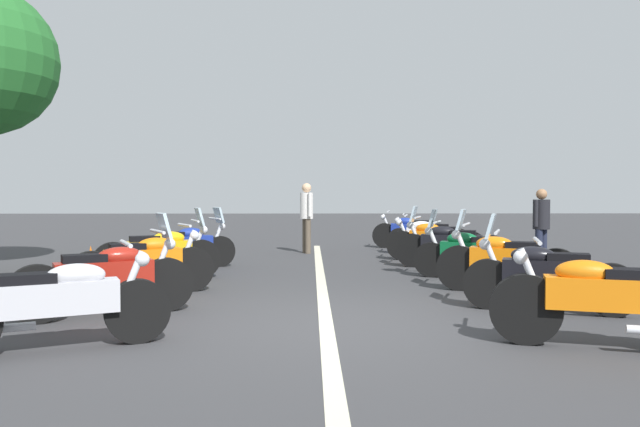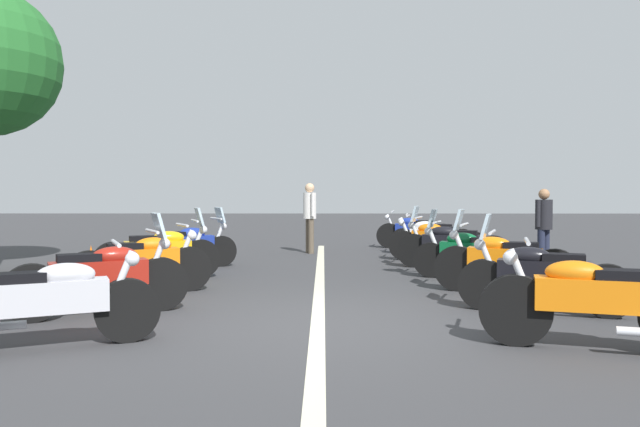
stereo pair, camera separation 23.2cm
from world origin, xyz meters
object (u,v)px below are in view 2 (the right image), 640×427
motorcycle_left_row_4 (185,245)px  motorcycle_left_row_3 (160,252)px  motorcycle_right_row_1 (541,275)px  motorcycle_right_row_6 (432,236)px  motorcycle_right_row_0 (593,300)px  motorcycle_right_row_7 (415,231)px  motorcycle_right_row_4 (451,244)px  motorcycle_left_row_1 (102,276)px  traffic_cone_0 (91,265)px  motorcycle_right_row_2 (503,261)px  motorcycle_left_row_0 (48,301)px  motorcycle_right_row_3 (471,253)px  motorcycle_right_row_5 (437,240)px  bystander_0 (310,212)px  bystander_1 (544,222)px  motorcycle_left_row_2 (142,262)px

motorcycle_left_row_4 → motorcycle_left_row_3: bearing=-122.7°
motorcycle_right_row_1 → motorcycle_right_row_6: bearing=-69.1°
motorcycle_right_row_0 → motorcycle_right_row_7: size_ratio=0.96×
motorcycle_right_row_1 → motorcycle_right_row_4: bearing=-67.1°
motorcycle_left_row_1 → motorcycle_right_row_0: size_ratio=0.95×
motorcycle_left_row_3 → traffic_cone_0: motorcycle_left_row_3 is taller
motorcycle_right_row_1 → traffic_cone_0: bearing=-0.5°
motorcycle_left_row_3 → motorcycle_right_row_2: motorcycle_right_row_2 is taller
motorcycle_left_row_0 → motorcycle_left_row_3: 4.55m
motorcycle_left_row_1 → motorcycle_left_row_4: size_ratio=0.99×
motorcycle_right_row_3 → motorcycle_right_row_5: 2.84m
motorcycle_left_row_3 → motorcycle_right_row_3: 5.29m
motorcycle_right_row_3 → traffic_cone_0: 6.36m
motorcycle_right_row_1 → motorcycle_right_row_7: motorcycle_right_row_1 is taller
motorcycle_left_row_1 → motorcycle_right_row_7: motorcycle_left_row_1 is taller
motorcycle_left_row_0 → motorcycle_right_row_1: (1.70, -5.20, 0.01)m
motorcycle_left_row_1 → motorcycle_right_row_1: 5.27m
motorcycle_right_row_1 → motorcycle_right_row_6: motorcycle_right_row_1 is taller
motorcycle_left_row_3 → motorcycle_right_row_2: (-1.40, -5.40, 0.00)m
bystander_0 → motorcycle_right_row_7: bearing=3.5°
motorcycle_right_row_4 → bystander_0: size_ratio=1.22×
motorcycle_left_row_3 → motorcycle_left_row_4: bearing=65.4°
motorcycle_left_row_3 → motorcycle_right_row_7: 7.94m
motorcycle_right_row_0 → motorcycle_right_row_3: bearing=-73.4°
motorcycle_right_row_4 → bystander_1: size_ratio=1.35×
motorcycle_right_row_7 → traffic_cone_0: 8.89m
motorcycle_right_row_1 → motorcycle_right_row_4: size_ratio=0.93×
motorcycle_right_row_4 → bystander_1: 1.84m
motorcycle_right_row_2 → motorcycle_left_row_2: bearing=23.0°
motorcycle_left_row_1 → motorcycle_left_row_4: motorcycle_left_row_1 is taller
motorcycle_left_row_1 → bystander_1: (4.50, -6.91, 0.43)m
motorcycle_left_row_2 → motorcycle_right_row_3: (1.55, -5.13, -0.01)m
motorcycle_left_row_0 → motorcycle_right_row_5: (7.44, -5.06, 0.01)m
motorcycle_right_row_4 → motorcycle_right_row_6: bearing=-73.4°
motorcycle_right_row_2 → traffic_cone_0: motorcycle_right_row_2 is taller
motorcycle_right_row_0 → motorcycle_right_row_2: bearing=-75.4°
motorcycle_right_row_4 → bystander_0: bearing=-27.8°
motorcycle_right_row_6 → bystander_1: size_ratio=1.32×
motorcycle_right_row_2 → traffic_cone_0: (1.09, 6.45, -0.19)m
bystander_1 → motorcycle_right_row_7: bearing=-19.2°
motorcycle_right_row_4 → bystander_1: bearing=-161.4°
motorcycle_left_row_2 → traffic_cone_0: bearing=107.8°
motorcycle_left_row_2 → bystander_1: 7.53m
motorcycle_left_row_2 → motorcycle_left_row_3: motorcycle_left_row_3 is taller
motorcycle_right_row_0 → motorcycle_right_row_7: 10.51m
motorcycle_left_row_2 → motorcycle_right_row_5: size_ratio=0.89×
motorcycle_right_row_1 → motorcycle_right_row_0: bearing=105.9°
motorcycle_right_row_1 → motorcycle_right_row_7: (8.79, 0.16, 0.00)m
motorcycle_left_row_3 → motorcycle_right_row_0: 6.97m
motorcycle_left_row_4 → motorcycle_right_row_7: size_ratio=0.92×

